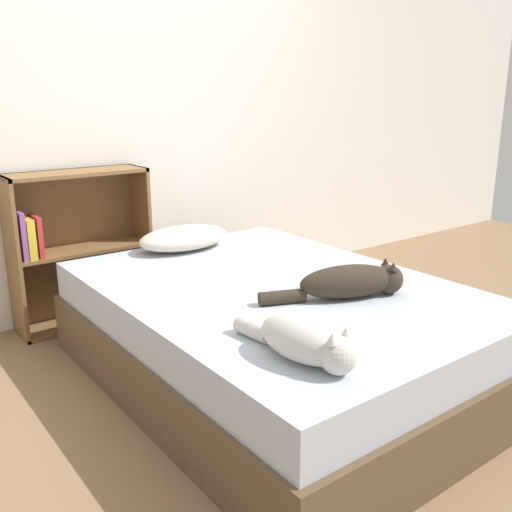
# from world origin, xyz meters

# --- Properties ---
(ground_plane) EXTENTS (8.00, 8.00, 0.00)m
(ground_plane) POSITION_xyz_m (0.00, 0.00, 0.00)
(ground_plane) COLOR #846647
(wall_back) EXTENTS (8.00, 0.06, 2.50)m
(wall_back) POSITION_xyz_m (0.00, 1.36, 1.25)
(wall_back) COLOR white
(wall_back) RESTS_ON ground_plane
(bed) EXTENTS (1.37, 1.91, 0.46)m
(bed) POSITION_xyz_m (0.00, 0.00, 0.23)
(bed) COLOR brown
(bed) RESTS_ON ground_plane
(pillow) EXTENTS (0.52, 0.31, 0.12)m
(pillow) POSITION_xyz_m (-0.02, 0.77, 0.52)
(pillow) COLOR beige
(pillow) RESTS_ON bed
(cat_light) EXTENTS (0.21, 0.50, 0.15)m
(cat_light) POSITION_xyz_m (-0.39, -0.64, 0.53)
(cat_light) COLOR beige
(cat_light) RESTS_ON bed
(cat_dark) EXTENTS (0.60, 0.32, 0.15)m
(cat_dark) POSITION_xyz_m (0.16, -0.31, 0.53)
(cat_dark) COLOR #33281E
(cat_dark) RESTS_ON bed
(bookshelf) EXTENTS (0.76, 0.26, 0.87)m
(bookshelf) POSITION_xyz_m (-0.46, 1.23, 0.45)
(bookshelf) COLOR brown
(bookshelf) RESTS_ON ground_plane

